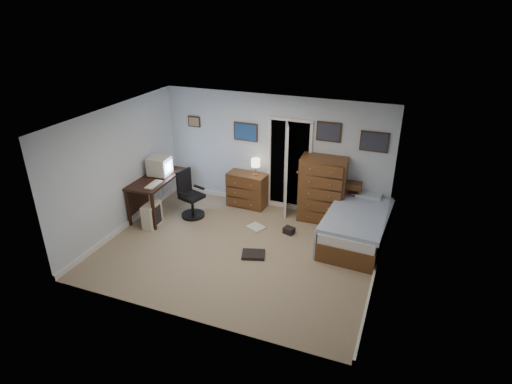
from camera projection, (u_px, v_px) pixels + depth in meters
floor at (238, 250)px, 8.02m from camera, size 5.00×4.00×0.02m
computer_desk at (152, 185)px, 9.11m from camera, size 0.75×1.48×0.83m
crt_monitor at (160, 166)px, 9.04m from camera, size 0.45×0.42×0.40m
keyboard at (154, 184)px, 8.64m from camera, size 0.19×0.45×0.03m
pc_tower at (152, 215)px, 8.72m from camera, size 0.25×0.48×0.50m
office_chair at (190, 199)px, 9.07m from camera, size 0.62×0.62×1.03m
media_stack at (187, 170)px, 10.47m from camera, size 0.17×0.17×0.83m
low_dresser at (247, 190)px, 9.53m from camera, size 0.89×0.49×0.77m
table_lamp at (256, 163)px, 9.18m from camera, size 0.20×0.20×0.37m
doorway at (293, 161)px, 9.39m from camera, size 0.96×1.12×2.05m
tall_dresser at (323, 189)px, 8.82m from camera, size 0.97×0.61×1.38m
headboard_bookcase at (336, 199)px, 8.92m from camera, size 0.98×0.26×0.88m
bed at (357, 225)px, 8.20m from camera, size 1.22×2.13×0.68m
wall_posters at (301, 134)px, 8.76m from camera, size 4.38×0.04×0.60m
floor_clutter at (264, 240)px, 8.24m from camera, size 1.01×1.36×0.13m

